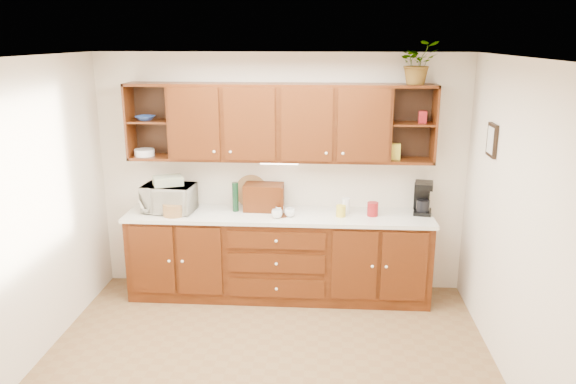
# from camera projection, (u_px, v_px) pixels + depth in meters

# --- Properties ---
(floor) EXTENTS (4.00, 4.00, 0.00)m
(floor) POSITION_uv_depth(u_px,v_px,m) (265.00, 369.00, 4.81)
(floor) COLOR brown
(floor) RESTS_ON ground
(ceiling) EXTENTS (4.00, 4.00, 0.00)m
(ceiling) POSITION_uv_depth(u_px,v_px,m) (261.00, 58.00, 4.11)
(ceiling) COLOR white
(ceiling) RESTS_ON back_wall
(back_wall) EXTENTS (4.00, 0.00, 4.00)m
(back_wall) POSITION_uv_depth(u_px,v_px,m) (281.00, 174.00, 6.14)
(back_wall) COLOR #F1E2CA
(back_wall) RESTS_ON floor
(left_wall) EXTENTS (0.00, 3.50, 3.50)m
(left_wall) POSITION_uv_depth(u_px,v_px,m) (21.00, 220.00, 4.59)
(left_wall) COLOR #F1E2CA
(left_wall) RESTS_ON floor
(right_wall) EXTENTS (0.00, 3.50, 3.50)m
(right_wall) POSITION_uv_depth(u_px,v_px,m) (521.00, 231.00, 4.33)
(right_wall) COLOR #F1E2CA
(right_wall) RESTS_ON floor
(base_cabinets) EXTENTS (3.20, 0.60, 0.90)m
(base_cabinets) POSITION_uv_depth(u_px,v_px,m) (279.00, 256.00, 6.08)
(base_cabinets) COLOR #341406
(base_cabinets) RESTS_ON floor
(countertop) EXTENTS (3.24, 0.64, 0.04)m
(countertop) POSITION_uv_depth(u_px,v_px,m) (279.00, 215.00, 5.95)
(countertop) COLOR silver
(countertop) RESTS_ON base_cabinets
(upper_cabinets) EXTENTS (3.20, 0.33, 0.80)m
(upper_cabinets) POSITION_uv_depth(u_px,v_px,m) (280.00, 122.00, 5.83)
(upper_cabinets) COLOR #341406
(upper_cabinets) RESTS_ON back_wall
(undercabinet_light) EXTENTS (0.40, 0.05, 0.02)m
(undercabinet_light) POSITION_uv_depth(u_px,v_px,m) (279.00, 163.00, 5.89)
(undercabinet_light) COLOR white
(undercabinet_light) RESTS_ON upper_cabinets
(framed_picture) EXTENTS (0.03, 0.24, 0.30)m
(framed_picture) POSITION_uv_depth(u_px,v_px,m) (492.00, 140.00, 5.05)
(framed_picture) COLOR black
(framed_picture) RESTS_ON right_wall
(wicker_basket) EXTENTS (0.25, 0.25, 0.13)m
(wicker_basket) POSITION_uv_depth(u_px,v_px,m) (174.00, 210.00, 5.86)
(wicker_basket) COLOR olive
(wicker_basket) RESTS_ON countertop
(microwave) EXTENTS (0.56, 0.41, 0.29)m
(microwave) POSITION_uv_depth(u_px,v_px,m) (169.00, 198.00, 5.98)
(microwave) COLOR beige
(microwave) RESTS_ON countertop
(towel_stack) EXTENTS (0.36, 0.32, 0.09)m
(towel_stack) POSITION_uv_depth(u_px,v_px,m) (168.00, 181.00, 5.93)
(towel_stack) COLOR #E1C76A
(towel_stack) RESTS_ON microwave
(wine_bottle) EXTENTS (0.08, 0.08, 0.32)m
(wine_bottle) POSITION_uv_depth(u_px,v_px,m) (235.00, 197.00, 5.99)
(wine_bottle) COLOR black
(wine_bottle) RESTS_ON countertop
(woven_tray) EXTENTS (0.37, 0.17, 0.35)m
(woven_tray) POSITION_uv_depth(u_px,v_px,m) (251.00, 206.00, 6.20)
(woven_tray) COLOR olive
(woven_tray) RESTS_ON countertop
(bread_box) EXTENTS (0.42, 0.28, 0.29)m
(bread_box) POSITION_uv_depth(u_px,v_px,m) (264.00, 197.00, 6.03)
(bread_box) COLOR #341406
(bread_box) RESTS_ON countertop
(mug_tree) EXTENTS (0.26, 0.27, 0.30)m
(mug_tree) POSITION_uv_depth(u_px,v_px,m) (282.00, 212.00, 5.85)
(mug_tree) COLOR #341406
(mug_tree) RESTS_ON countertop
(canister_red) EXTENTS (0.15, 0.15, 0.15)m
(canister_red) POSITION_uv_depth(u_px,v_px,m) (373.00, 209.00, 5.85)
(canister_red) COLOR maroon
(canister_red) RESTS_ON countertop
(canister_white) EXTENTS (0.09, 0.09, 0.17)m
(canister_white) POSITION_uv_depth(u_px,v_px,m) (346.00, 206.00, 5.94)
(canister_white) COLOR white
(canister_white) RESTS_ON countertop
(canister_yellow) EXTENTS (0.10, 0.10, 0.12)m
(canister_yellow) POSITION_uv_depth(u_px,v_px,m) (341.00, 211.00, 5.83)
(canister_yellow) COLOR gold
(canister_yellow) RESTS_ON countertop
(coffee_maker) EXTENTS (0.22, 0.27, 0.34)m
(coffee_maker) POSITION_uv_depth(u_px,v_px,m) (423.00, 198.00, 5.92)
(coffee_maker) COLOR black
(coffee_maker) RESTS_ON countertop
(bowl_stack) EXTENTS (0.24, 0.24, 0.05)m
(bowl_stack) POSITION_uv_depth(u_px,v_px,m) (145.00, 118.00, 5.90)
(bowl_stack) COLOR #294998
(bowl_stack) RESTS_ON upper_cabinets
(plate_stack) EXTENTS (0.27, 0.27, 0.07)m
(plate_stack) POSITION_uv_depth(u_px,v_px,m) (144.00, 153.00, 5.99)
(plate_stack) COLOR white
(plate_stack) RESTS_ON upper_cabinets
(pantry_box_yellow) EXTENTS (0.10, 0.08, 0.16)m
(pantry_box_yellow) POSITION_uv_depth(u_px,v_px,m) (396.00, 152.00, 5.81)
(pantry_box_yellow) COLOR gold
(pantry_box_yellow) RESTS_ON upper_cabinets
(pantry_box_red) EXTENTS (0.09, 0.08, 0.12)m
(pantry_box_red) POSITION_uv_depth(u_px,v_px,m) (423.00, 117.00, 5.71)
(pantry_box_red) COLOR maroon
(pantry_box_red) RESTS_ON upper_cabinets
(potted_plant) EXTENTS (0.45, 0.41, 0.42)m
(potted_plant) POSITION_uv_depth(u_px,v_px,m) (418.00, 63.00, 5.53)
(potted_plant) COLOR #999999
(potted_plant) RESTS_ON upper_cabinets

